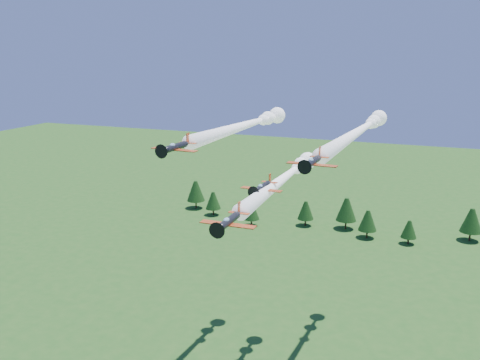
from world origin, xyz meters
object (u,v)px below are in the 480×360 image
(plane_slot, at_px, (262,187))
(plane_right, at_px, (360,130))
(plane_left, at_px, (247,125))
(plane_lead, at_px, (285,177))

(plane_slot, bearing_deg, plane_right, 67.09)
(plane_left, distance_m, plane_right, 22.68)
(plane_right, relative_size, plane_slot, 7.64)
(plane_lead, relative_size, plane_slot, 6.50)
(plane_left, bearing_deg, plane_slot, -58.93)
(plane_left, xyz_separation_m, plane_slot, (9.70, -18.75, -7.60))
(plane_lead, height_order, plane_left, plane_left)
(plane_lead, relative_size, plane_right, 0.85)
(plane_right, distance_m, plane_slot, 28.49)
(plane_right, bearing_deg, plane_lead, -129.01)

